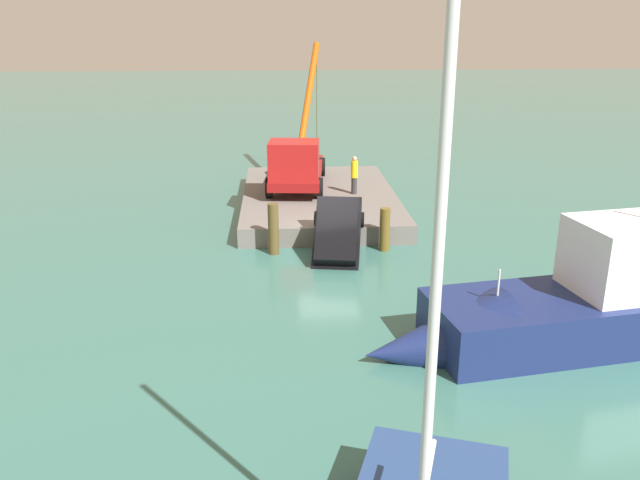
{
  "coord_description": "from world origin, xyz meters",
  "views": [
    {
      "loc": [
        25.31,
        -1.99,
        9.11
      ],
      "look_at": [
        0.02,
        -0.37,
        0.51
      ],
      "focal_mm": 36.66,
      "sensor_mm": 36.0,
      "label": 1
    }
  ],
  "objects_px": {
    "salvaged_car": "(337,245)",
    "moored_yacht": "(578,321)",
    "dock_worker": "(354,175)",
    "crane_truck": "(297,162)"
  },
  "relations": [
    {
      "from": "salvaged_car",
      "to": "moored_yacht",
      "type": "bearing_deg",
      "value": 41.74
    },
    {
      "from": "dock_worker",
      "to": "salvaged_car",
      "type": "relative_size",
      "value": 0.46
    },
    {
      "from": "dock_worker",
      "to": "moored_yacht",
      "type": "bearing_deg",
      "value": 19.34
    },
    {
      "from": "salvaged_car",
      "to": "crane_truck",
      "type": "bearing_deg",
      "value": -170.64
    },
    {
      "from": "crane_truck",
      "to": "moored_yacht",
      "type": "height_order",
      "value": "crane_truck"
    },
    {
      "from": "dock_worker",
      "to": "crane_truck",
      "type": "bearing_deg",
      "value": -109.34
    },
    {
      "from": "dock_worker",
      "to": "salvaged_car",
      "type": "height_order",
      "value": "dock_worker"
    },
    {
      "from": "crane_truck",
      "to": "salvaged_car",
      "type": "distance_m",
      "value": 8.31
    },
    {
      "from": "crane_truck",
      "to": "moored_yacht",
      "type": "bearing_deg",
      "value": 27.09
    },
    {
      "from": "crane_truck",
      "to": "salvaged_car",
      "type": "xyz_separation_m",
      "value": [
        8.04,
        1.32,
        -1.63
      ]
    }
  ]
}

